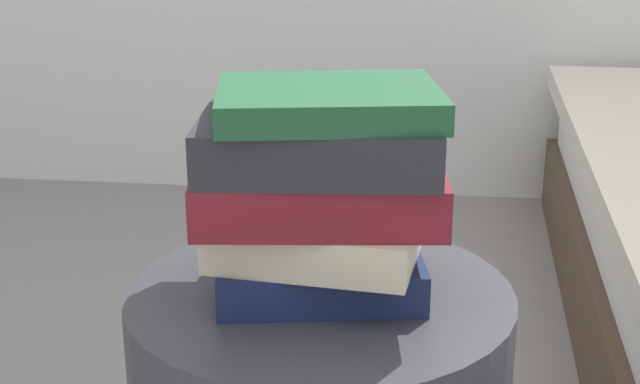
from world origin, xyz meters
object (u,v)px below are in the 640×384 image
object	(u,v)px
book_maroon	(321,188)
book_forest	(328,102)
book_navy	(317,273)
book_charcoal	(318,143)
book_cream	(324,230)

from	to	relation	value
book_maroon	book_forest	xyz separation A→B (m)	(0.01, -0.01, 0.10)
book_navy	book_charcoal	xyz separation A→B (m)	(0.00, -0.01, 0.16)
book_forest	book_maroon	bearing A→B (deg)	114.82
book_maroon	book_charcoal	bearing A→B (deg)	-104.22
book_navy	book_forest	xyz separation A→B (m)	(0.01, -0.01, 0.20)
book_navy	book_forest	world-z (taller)	book_forest
book_charcoal	book_forest	distance (m)	0.05
book_navy	book_maroon	distance (m)	0.10
book_navy	book_cream	bearing A→B (deg)	53.32
book_charcoal	book_forest	world-z (taller)	book_forest
book_maroon	book_charcoal	world-z (taller)	book_charcoal
book_navy	book_cream	size ratio (longest dim) A/B	1.03
book_maroon	book_charcoal	xyz separation A→B (m)	(-0.00, -0.02, 0.06)
book_navy	book_cream	world-z (taller)	book_cream
book_navy	book_maroon	size ratio (longest dim) A/B	0.85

